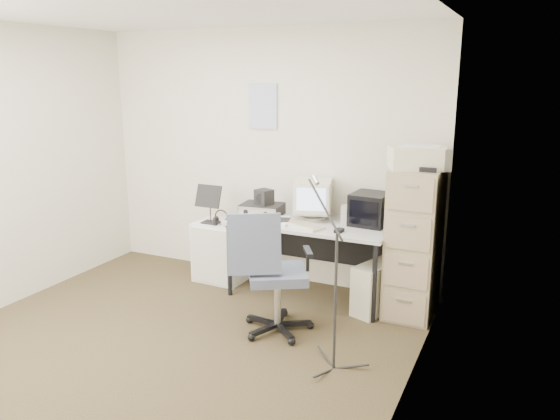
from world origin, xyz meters
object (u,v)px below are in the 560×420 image
at_px(office_chair, 277,272).
at_px(side_cart, 222,251).
at_px(filing_cabinet, 414,242).
at_px(desk, 310,259).

distance_m(office_chair, side_cart, 1.31).
bearing_deg(filing_cabinet, desk, -178.19).
bearing_deg(office_chair, desk, 61.51).
height_order(filing_cabinet, desk, filing_cabinet).
height_order(desk, side_cart, desk).
bearing_deg(filing_cabinet, office_chair, -138.40).
xyz_separation_m(filing_cabinet, desk, (-0.95, -0.03, -0.29)).
relative_size(filing_cabinet, side_cart, 2.13).
relative_size(desk, side_cart, 2.46).
relative_size(desk, office_chair, 1.47).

